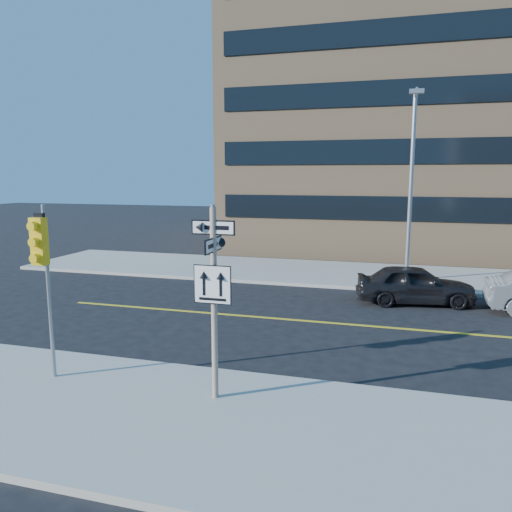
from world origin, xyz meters
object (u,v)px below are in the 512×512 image
(sign_pole, at_px, (214,292))
(streetlight_a, at_px, (412,176))
(traffic_signal, at_px, (41,256))
(parked_car_a, at_px, (415,284))

(sign_pole, bearing_deg, streetlight_a, 73.23)
(streetlight_a, bearing_deg, sign_pole, -106.77)
(traffic_signal, height_order, parked_car_a, traffic_signal)
(traffic_signal, xyz_separation_m, parked_car_a, (8.25, 10.05, -2.30))
(traffic_signal, relative_size, streetlight_a, 0.50)
(sign_pole, height_order, traffic_signal, sign_pole)
(sign_pole, height_order, parked_car_a, sign_pole)
(parked_car_a, distance_m, streetlight_a, 5.25)
(parked_car_a, bearing_deg, sign_pole, 147.63)
(traffic_signal, bearing_deg, sign_pole, 2.11)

